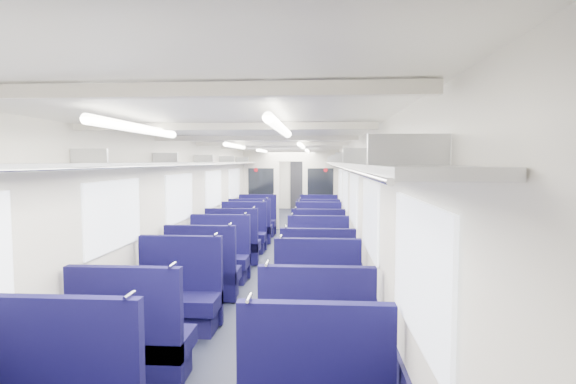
% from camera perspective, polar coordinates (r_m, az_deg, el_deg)
% --- Properties ---
extents(floor, '(2.80, 18.00, 0.01)m').
position_cam_1_polar(floor, '(10.15, -0.86, -7.47)').
color(floor, black).
rests_on(floor, ground).
extents(ceiling, '(2.80, 18.00, 0.01)m').
position_cam_1_polar(ceiling, '(9.96, -0.87, 5.91)').
color(ceiling, white).
rests_on(ceiling, wall_left).
extents(wall_left, '(0.02, 18.00, 2.35)m').
position_cam_1_polar(wall_left, '(10.20, -8.73, -0.79)').
color(wall_left, beige).
rests_on(wall_left, floor).
extents(dado_left, '(0.03, 17.90, 0.70)m').
position_cam_1_polar(dado_left, '(10.30, -8.60, -5.37)').
color(dado_left, '#120F34').
rests_on(dado_left, floor).
extents(wall_right, '(0.02, 18.00, 2.35)m').
position_cam_1_polar(wall_right, '(9.97, 7.18, -0.89)').
color(wall_right, beige).
rests_on(wall_right, floor).
extents(dado_right, '(0.03, 17.90, 0.70)m').
position_cam_1_polar(dado_right, '(10.07, 7.06, -5.57)').
color(dado_right, '#120F34').
rests_on(dado_right, floor).
extents(wall_far, '(2.80, 0.02, 2.35)m').
position_cam_1_polar(wall_far, '(18.95, 1.46, 1.41)').
color(wall_far, beige).
rests_on(wall_far, floor).
extents(luggage_rack_left, '(0.36, 17.40, 0.18)m').
position_cam_1_polar(luggage_rack_left, '(10.13, -7.74, 3.71)').
color(luggage_rack_left, '#B2B5BA').
rests_on(luggage_rack_left, wall_left).
extents(luggage_rack_right, '(0.36, 17.40, 0.18)m').
position_cam_1_polar(luggage_rack_right, '(9.92, 6.14, 3.72)').
color(luggage_rack_right, '#B2B5BA').
rests_on(luggage_rack_right, wall_right).
extents(windows, '(2.78, 15.60, 0.75)m').
position_cam_1_polar(windows, '(9.51, -1.10, 0.40)').
color(windows, white).
rests_on(windows, wall_left).
extents(ceiling_fittings, '(2.70, 16.06, 0.11)m').
position_cam_1_polar(ceiling_fittings, '(9.70, -1.00, 5.60)').
color(ceiling_fittings, beige).
rests_on(ceiling_fittings, ceiling).
extents(end_door, '(0.75, 0.06, 2.00)m').
position_cam_1_polar(end_door, '(18.90, 1.45, 0.87)').
color(end_door, black).
rests_on(end_door, floor).
extents(bulkhead, '(2.80, 0.10, 2.35)m').
position_cam_1_polar(bulkhead, '(13.25, 0.35, 0.58)').
color(bulkhead, beige).
rests_on(bulkhead, floor).
extents(seat_4, '(1.02, 0.56, 1.14)m').
position_cam_1_polar(seat_4, '(4.50, -19.19, -17.91)').
color(seat_4, '#0F0D3F').
rests_on(seat_4, floor).
extents(seat_5, '(1.02, 0.56, 1.14)m').
position_cam_1_polar(seat_5, '(4.29, 3.64, -18.81)').
color(seat_5, '#0F0D3F').
rests_on(seat_5, floor).
extents(seat_6, '(1.02, 0.56, 1.14)m').
position_cam_1_polar(seat_6, '(5.66, -13.80, -13.21)').
color(seat_6, '#0F0D3F').
rests_on(seat_6, floor).
extents(seat_7, '(1.02, 0.56, 1.14)m').
position_cam_1_polar(seat_7, '(5.33, 3.73, -14.20)').
color(seat_7, '#0F0D3F').
rests_on(seat_7, floor).
extents(seat_8, '(1.02, 0.56, 1.14)m').
position_cam_1_polar(seat_8, '(6.74, -10.72, -10.38)').
color(seat_8, '#0F0D3F').
rests_on(seat_8, floor).
extents(seat_9, '(1.02, 0.56, 1.14)m').
position_cam_1_polar(seat_9, '(6.35, 3.78, -11.21)').
color(seat_9, '#0F0D3F').
rests_on(seat_9, floor).
extents(seat_10, '(1.02, 0.56, 1.14)m').
position_cam_1_polar(seat_10, '(7.70, -8.77, -8.55)').
color(seat_10, '#0F0D3F').
rests_on(seat_10, floor).
extents(seat_11, '(1.02, 0.56, 1.14)m').
position_cam_1_polar(seat_11, '(7.46, 3.82, -8.91)').
color(seat_11, '#0F0D3F').
rests_on(seat_11, floor).
extents(seat_12, '(1.02, 0.56, 1.14)m').
position_cam_1_polar(seat_12, '(8.89, -6.98, -6.84)').
color(seat_12, '#0F0D3F').
rests_on(seat_12, floor).
extents(seat_13, '(1.02, 0.56, 1.14)m').
position_cam_1_polar(seat_13, '(8.75, 3.86, -6.99)').
color(seat_13, '#0F0D3F').
rests_on(seat_13, floor).
extents(seat_14, '(1.02, 0.56, 1.14)m').
position_cam_1_polar(seat_14, '(10.03, -5.69, -5.60)').
color(seat_14, '#0F0D3F').
rests_on(seat_14, floor).
extents(seat_15, '(1.02, 0.56, 1.14)m').
position_cam_1_polar(seat_15, '(9.94, 3.88, -5.68)').
color(seat_15, '#0F0D3F').
rests_on(seat_15, floor).
extents(seat_16, '(1.02, 0.56, 1.14)m').
position_cam_1_polar(seat_16, '(11.03, -4.79, -4.72)').
color(seat_16, '#0F0D3F').
rests_on(seat_16, floor).
extents(seat_17, '(1.02, 0.56, 1.14)m').
position_cam_1_polar(seat_17, '(10.92, 3.89, -4.81)').
color(seat_17, '#0F0D3F').
rests_on(seat_17, floor).
extents(seat_18, '(1.02, 0.56, 1.14)m').
position_cam_1_polar(seat_18, '(12.17, -3.95, -3.91)').
color(seat_18, '#0F0D3F').
rests_on(seat_18, floor).
extents(seat_19, '(1.02, 0.56, 1.14)m').
position_cam_1_polar(seat_19, '(12.05, 3.91, -3.98)').
color(seat_19, '#0F0D3F').
rests_on(seat_19, floor).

